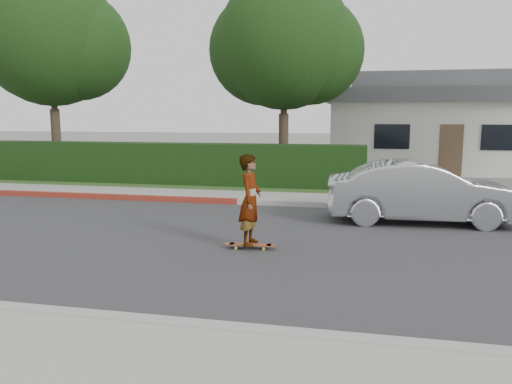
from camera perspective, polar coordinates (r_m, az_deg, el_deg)
ground at (r=10.45m, az=-13.01°, el=-5.06°), size 120.00×120.00×0.00m
road at (r=10.45m, az=-13.02°, el=-5.04°), size 60.00×8.00×0.01m
curb_far at (r=14.18m, az=-6.01°, el=-0.96°), size 60.00×0.20×0.15m
curb_red_section at (r=16.42m, az=-22.84°, el=-0.26°), size 12.00×0.21×0.15m
sidewalk_far at (r=15.02m, az=-4.94°, el=-0.45°), size 60.00×1.60×0.12m
planting_strip at (r=16.54m, az=-3.32°, el=0.38°), size 60.00×1.60×0.10m
hedge at (r=18.04m, az=-12.07°, el=3.14°), size 15.00×1.00×1.50m
tree_left at (r=21.64m, az=-22.18°, el=15.59°), size 5.99×5.21×8.00m
tree_center at (r=18.75m, az=3.30°, el=16.25°), size 5.66×4.84×7.44m
house at (r=25.43m, az=20.51°, el=7.40°), size 10.60×8.60×4.30m
skateboard at (r=9.27m, az=-0.65°, el=-6.06°), size 0.97×0.27×0.09m
skateboarder at (r=9.09m, az=-0.66°, el=-0.90°), size 0.42×0.62×1.67m
car_silver at (r=12.04m, az=18.46°, el=-0.05°), size 4.36×1.70×1.42m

